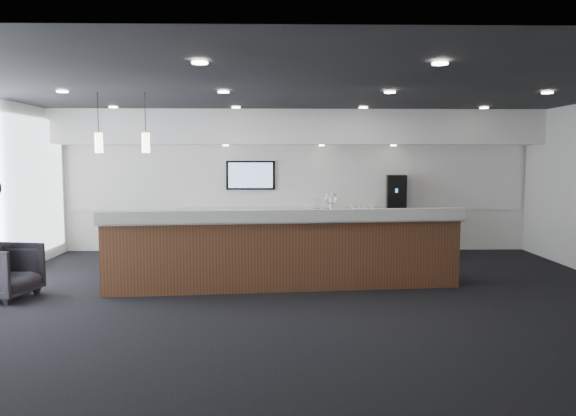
{
  "coord_description": "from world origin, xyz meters",
  "views": [
    {
      "loc": [
        -0.44,
        -8.18,
        2.03
      ],
      "look_at": [
        -0.25,
        1.3,
        1.18
      ],
      "focal_mm": 35.0,
      "sensor_mm": 36.0,
      "label": 1
    }
  ],
  "objects": [
    {
      "name": "ground",
      "position": [
        0.0,
        0.0,
        0.0
      ],
      "size": [
        10.0,
        10.0,
        0.0
      ],
      "primitive_type": "plane",
      "color": "black",
      "rests_on": "ground"
    },
    {
      "name": "ceiling",
      "position": [
        0.0,
        0.0,
        3.0
      ],
      "size": [
        10.0,
        8.0,
        0.02
      ],
      "primitive_type": "cube",
      "color": "black",
      "rests_on": "back_wall"
    },
    {
      "name": "back_wall",
      "position": [
        0.0,
        4.0,
        1.5
      ],
      "size": [
        10.0,
        0.02,
        3.0
      ],
      "primitive_type": "cube",
      "color": "white",
      "rests_on": "ground"
    },
    {
      "name": "soffit_bulkhead",
      "position": [
        0.0,
        3.55,
        2.65
      ],
      "size": [
        10.0,
        0.9,
        0.7
      ],
      "primitive_type": "cube",
      "color": "white",
      "rests_on": "back_wall"
    },
    {
      "name": "alcove_panel",
      "position": [
        0.0,
        3.97,
        1.6
      ],
      "size": [
        9.8,
        0.06,
        1.4
      ],
      "primitive_type": "cube",
      "color": "white",
      "rests_on": "back_wall"
    },
    {
      "name": "back_credenza",
      "position": [
        -0.0,
        3.64,
        0.48
      ],
      "size": [
        5.06,
        0.66,
        0.95
      ],
      "color": "#95989D",
      "rests_on": "ground"
    },
    {
      "name": "wall_tv",
      "position": [
        -1.0,
        3.91,
        1.65
      ],
      "size": [
        1.05,
        0.08,
        0.62
      ],
      "color": "black",
      "rests_on": "back_wall"
    },
    {
      "name": "pendant_left",
      "position": [
        -2.4,
        0.8,
        2.25
      ],
      "size": [
        0.12,
        0.12,
        0.3
      ],
      "primitive_type": "cylinder",
      "color": "#F9ECC2",
      "rests_on": "ceiling"
    },
    {
      "name": "pendant_right",
      "position": [
        -3.1,
        0.8,
        2.25
      ],
      "size": [
        0.12,
        0.12,
        0.3
      ],
      "primitive_type": "cylinder",
      "color": "#F9ECC2",
      "rests_on": "ceiling"
    },
    {
      "name": "ceiling_can_lights",
      "position": [
        0.0,
        0.0,
        2.97
      ],
      "size": [
        7.0,
        5.0,
        0.02
      ],
      "primitive_type": null,
      "color": "white",
      "rests_on": "ceiling"
    },
    {
      "name": "service_counter",
      "position": [
        -0.33,
        0.5,
        0.57
      ],
      "size": [
        5.59,
        1.44,
        1.49
      ],
      "rotation": [
        0.0,
        0.0,
        0.1
      ],
      "color": "#562F1C",
      "rests_on": "ground"
    },
    {
      "name": "coffee_machine",
      "position": [
        2.11,
        3.71,
        1.3
      ],
      "size": [
        0.46,
        0.56,
        0.71
      ],
      "rotation": [
        0.0,
        0.0,
        -0.12
      ],
      "color": "black",
      "rests_on": "back_credenza"
    },
    {
      "name": "info_sign_left",
      "position": [
        0.65,
        3.58,
        1.05
      ],
      "size": [
        0.15,
        0.05,
        0.21
      ],
      "primitive_type": "cube",
      "rotation": [
        0.0,
        0.0,
        -0.21
      ],
      "color": "silver",
      "rests_on": "back_credenza"
    },
    {
      "name": "info_sign_right",
      "position": [
        0.43,
        3.57,
        1.07
      ],
      "size": [
        0.17,
        0.06,
        0.23
      ],
      "primitive_type": "cube",
      "rotation": [
        0.0,
        0.0,
        -0.23
      ],
      "color": "silver",
      "rests_on": "back_credenza"
    },
    {
      "name": "armchair",
      "position": [
        -4.4,
        -0.14,
        0.4
      ],
      "size": [
        1.02,
        1.0,
        0.79
      ],
      "primitive_type": "imported",
      "rotation": [
        0.0,
        0.0,
        1.37
      ],
      "color": "black",
      "rests_on": "ground"
    },
    {
      "name": "cup_0",
      "position": [
        1.59,
        3.57,
        0.99
      ],
      "size": [
        0.09,
        0.09,
        0.09
      ],
      "primitive_type": "imported",
      "color": "white",
      "rests_on": "back_credenza"
    },
    {
      "name": "cup_1",
      "position": [
        1.45,
        3.57,
        0.99
      ],
      "size": [
        0.13,
        0.13,
        0.09
      ],
      "primitive_type": "imported",
      "rotation": [
        0.0,
        0.0,
        0.65
      ],
      "color": "white",
      "rests_on": "back_credenza"
    },
    {
      "name": "cup_2",
      "position": [
        1.31,
        3.57,
        0.99
      ],
      "size": [
        0.12,
        0.12,
        0.09
      ],
      "primitive_type": "imported",
      "rotation": [
        0.0,
        0.0,
        1.29
      ],
      "color": "white",
      "rests_on": "back_credenza"
    },
    {
      "name": "cup_3",
      "position": [
        1.17,
        3.57,
        0.99
      ],
      "size": [
        0.12,
        0.12,
        0.09
      ],
      "primitive_type": "imported",
      "rotation": [
        0.0,
        0.0,
        1.94
      ],
      "color": "white",
      "rests_on": "back_credenza"
    }
  ]
}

